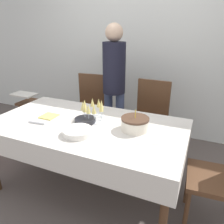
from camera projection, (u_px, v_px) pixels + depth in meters
The scene contains 14 objects.
ground_plane at pixel (89, 186), 2.30m from camera, with size 12.00×12.00×0.00m, color #564C47.
wall_back at pixel (138, 42), 3.11m from camera, with size 8.00×0.05×2.70m.
dining_table at pixel (87, 133), 2.07m from camera, with size 1.82×0.98×0.72m.
dining_chair_far_left at pixel (90, 108), 2.94m from camera, with size 0.45×0.45×0.97m.
dining_chair_far_right at pixel (150, 117), 2.64m from camera, with size 0.44×0.44×0.97m.
birthday_cake at pixel (135, 124), 1.89m from camera, with size 0.24×0.24×0.19m.
champagne_tray at pixel (92, 109), 2.10m from camera, with size 0.29×0.29×0.18m.
plate_stack_main at pixel (78, 132), 1.82m from camera, with size 0.25×0.25×0.05m.
plate_stack_dessert at pixel (85, 120), 2.05m from camera, with size 0.20×0.20×0.04m.
cake_knife at pixel (139, 144), 1.68m from camera, with size 0.28×0.14×0.00m.
fork_pile at pixel (38, 122), 2.04m from camera, with size 0.18×0.08×0.02m.
napkin_pile at pixel (49, 116), 2.18m from camera, with size 0.15×0.15×0.01m.
person_standing at pixel (114, 78), 2.70m from camera, with size 0.28×0.28×1.60m.
high_chair at pixel (30, 108), 3.10m from camera, with size 0.33×0.35×0.71m.
Camera 1 is at (0.96, -1.60, 1.58)m, focal length 35.00 mm.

